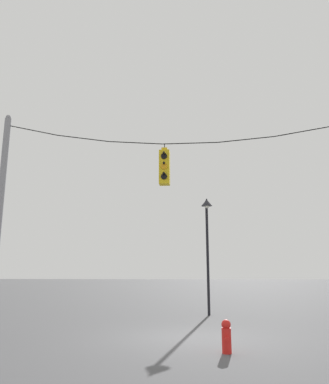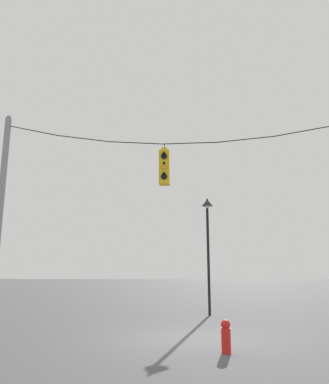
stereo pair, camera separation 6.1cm
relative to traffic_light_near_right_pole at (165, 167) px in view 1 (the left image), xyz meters
name	(u,v)px [view 1 (the left image)]	position (x,y,z in m)	size (l,w,h in m)	color
ground_plane	(193,338)	(0.85, -0.41, -5.22)	(200.00, 200.00, 0.00)	#4C4C4F
span_wire	(190,135)	(0.85, 0.00, 1.09)	(12.75, 0.03, 0.89)	black
traffic_light_near_right_pole	(165,167)	(0.00, 0.00, 0.00)	(0.34, 0.58, 1.39)	yellow
street_lamp	(207,228)	(1.48, 5.20, -1.40)	(0.49, 0.85, 5.13)	black
fire_hydrant	(226,336)	(1.67, -2.43, -4.84)	(0.22, 0.30, 0.75)	red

